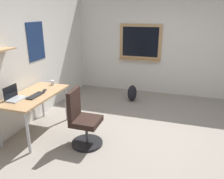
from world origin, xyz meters
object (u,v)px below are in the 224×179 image
object	(u,v)px
office_chair	(83,122)
keyboard	(36,95)
laptop	(14,96)
coffee_mug	(53,83)
desk	(34,98)
computer_mouse	(45,90)
backpack	(132,93)

from	to	relation	value
office_chair	keyboard	xyz separation A→B (m)	(0.04, 0.88, 0.34)
laptop	keyboard	distance (m)	0.34
office_chair	coffee_mug	world-z (taller)	office_chair
desk	computer_mouse	size ratio (longest dim) A/B	12.80
office_chair	computer_mouse	bearing A→B (deg)	70.14
coffee_mug	desk	bearing A→B (deg)	176.55
desk	keyboard	xyz separation A→B (m)	(-0.07, -0.08, 0.09)
keyboard	backpack	bearing A→B (deg)	-30.17
office_chair	coffee_mug	xyz separation A→B (m)	(0.67, 0.93, 0.38)
office_chair	backpack	bearing A→B (deg)	-9.04
coffee_mug	keyboard	bearing A→B (deg)	-175.48
desk	laptop	xyz separation A→B (m)	(-0.30, 0.16, 0.13)
office_chair	computer_mouse	world-z (taller)	office_chair
laptop	office_chair	bearing A→B (deg)	-80.20
office_chair	backpack	world-z (taller)	office_chair
office_chair	keyboard	size ratio (longest dim) A/B	2.57
laptop	backpack	distance (m)	2.82
laptop	backpack	world-z (taller)	laptop
laptop	desk	bearing A→B (deg)	-27.72
office_chair	coffee_mug	bearing A→B (deg)	54.27
keyboard	computer_mouse	world-z (taller)	computer_mouse
computer_mouse	office_chair	bearing A→B (deg)	-109.86
desk	backpack	distance (m)	2.47
computer_mouse	coffee_mug	distance (m)	0.36
keyboard	coffee_mug	distance (m)	0.64
backpack	desk	bearing A→B (deg)	147.31
desk	office_chair	size ratio (longest dim) A/B	1.40
office_chair	computer_mouse	size ratio (longest dim) A/B	9.13
coffee_mug	backpack	xyz separation A→B (m)	(1.47, -1.27, -0.59)
keyboard	computer_mouse	xyz separation A→B (m)	(0.28, -0.00, 0.01)
backpack	coffee_mug	bearing A→B (deg)	139.15
laptop	keyboard	world-z (taller)	laptop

